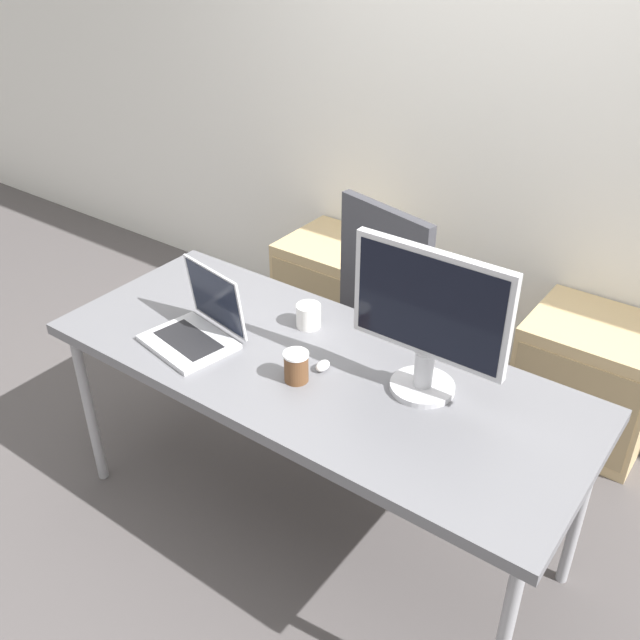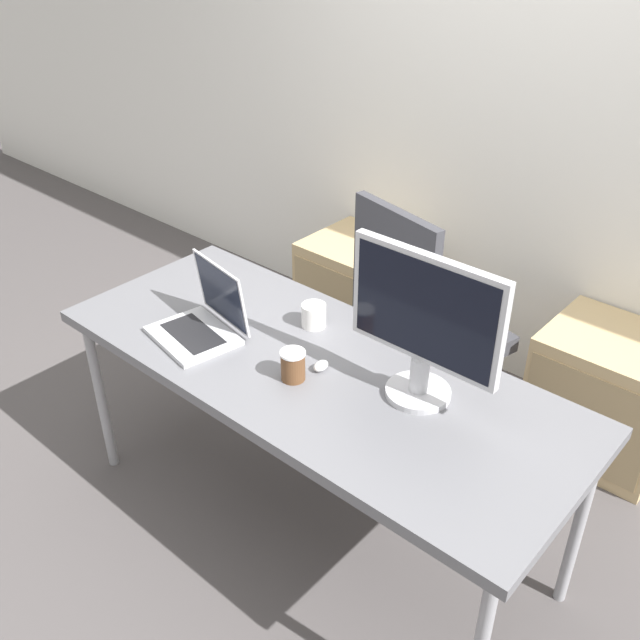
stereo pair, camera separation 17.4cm
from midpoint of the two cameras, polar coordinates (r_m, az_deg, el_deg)
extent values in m
plane|color=#514C4C|center=(2.85, 1.31, -15.96)|extent=(14.00, 14.00, 0.00)
cube|color=white|center=(3.24, 18.56, 15.74)|extent=(10.00, 0.05, 2.60)
cube|color=slate|center=(2.36, 1.52, -3.91)|extent=(1.84, 0.74, 0.04)
cylinder|color=#99999E|center=(2.96, -15.54, -5.92)|extent=(0.04, 0.04, 0.71)
cylinder|color=#99999E|center=(3.26, -6.66, -1.02)|extent=(0.04, 0.04, 0.71)
cylinder|color=#99999E|center=(2.54, 21.92, -15.03)|extent=(0.04, 0.04, 0.71)
cylinder|color=#232326|center=(3.31, 10.13, -8.05)|extent=(0.56, 0.56, 0.04)
cylinder|color=gray|center=(3.16, 10.53, -4.73)|extent=(0.05, 0.05, 0.44)
cube|color=#38383D|center=(3.04, 10.94, -1.37)|extent=(0.58, 0.58, 0.07)
cube|color=#38383D|center=(2.71, 7.74, 2.80)|extent=(0.44, 0.14, 0.60)
cube|color=tan|center=(3.72, 4.70, 2.18)|extent=(0.55, 0.46, 0.55)
cube|color=tan|center=(3.56, 2.42, 0.79)|extent=(0.51, 0.01, 0.44)
cube|color=tan|center=(3.26, 23.40, -5.54)|extent=(0.55, 0.46, 0.55)
cube|color=tan|center=(3.07, 21.85, -7.61)|extent=(0.51, 0.01, 0.44)
cube|color=silver|center=(2.49, -8.17, -1.30)|extent=(0.33, 0.28, 0.02)
cube|color=black|center=(2.49, -8.19, -1.12)|extent=(0.26, 0.17, 0.00)
cube|color=silver|center=(2.49, -5.94, 2.15)|extent=(0.30, 0.09, 0.23)
cube|color=black|center=(2.48, -6.01, 2.11)|extent=(0.27, 0.08, 0.21)
cylinder|color=#B7B7BC|center=(2.24, 10.07, -5.76)|extent=(0.20, 0.20, 0.02)
cylinder|color=#B7B7BC|center=(2.20, 10.24, -4.33)|extent=(0.06, 0.06, 0.12)
cube|color=#B7B7BC|center=(2.07, 10.84, 0.83)|extent=(0.50, 0.03, 0.34)
cube|color=black|center=(2.06, 10.60, 0.66)|extent=(0.47, 0.00, 0.31)
ellipsoid|color=silver|center=(2.31, 2.23, -3.74)|extent=(0.04, 0.06, 0.03)
cylinder|color=white|center=(2.52, 1.47, 0.33)|extent=(0.09, 0.09, 0.09)
cylinder|color=brown|center=(2.25, 0.04, -3.79)|extent=(0.08, 0.08, 0.09)
cylinder|color=white|center=(2.22, 0.04, -2.72)|extent=(0.08, 0.08, 0.01)
camera|label=1|loc=(0.09, -87.82, 1.36)|focal=40.00mm
camera|label=2|loc=(0.09, 92.18, -1.36)|focal=40.00mm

